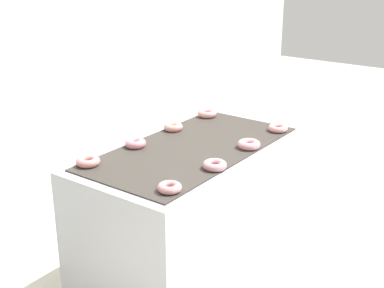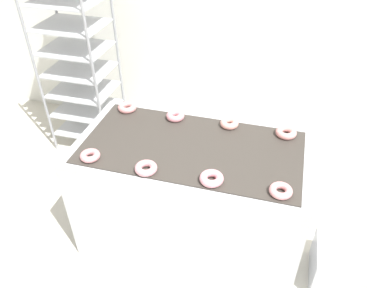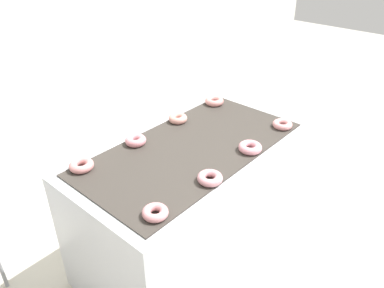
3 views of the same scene
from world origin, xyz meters
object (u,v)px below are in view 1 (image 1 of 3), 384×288
Objects in this scene: donut_far_right at (207,113)px; donut_near_midright at (249,144)px; donut_near_right at (278,128)px; donut_far_left at (88,161)px; fryer_machine at (192,210)px; donut_near_midleft at (215,165)px; donut_far_midright at (173,127)px; glaze_bin at (283,195)px; donut_near_left at (170,187)px; donut_far_midleft at (135,143)px.

donut_near_midright is at bearing -123.52° from donut_far_right.
donut_far_right is at bearing 91.07° from donut_near_right.
donut_far_left and donut_far_right have the same top height.
donut_near_midright is 1.03× the size of donut_far_left.
donut_near_midleft reaches higher than fryer_machine.
donut_near_midright reaches higher than donut_near_midleft.
fryer_machine is at bearing 124.04° from donut_near_midright.
donut_far_midright reaches higher than donut_near_midleft.
glaze_bin is 2.75× the size of donut_near_midleft.
donut_far_midright is at bearing 56.95° from donut_near_midleft.
donut_near_left is at bearing 179.49° from donut_near_midright.
fryer_machine is at bearing 56.41° from donut_near_midleft.
donut_far_midleft reaches higher than glaze_bin.
donut_near_right is at bearing -88.93° from donut_far_right.
fryer_machine is at bearing 173.03° from glaze_bin.
donut_far_midright reaches higher than glaze_bin.
glaze_bin is 1.78m from donut_near_left.
donut_far_midleft is 0.77m from donut_far_right.
donut_near_midright is 0.39m from donut_near_right.
donut_near_midleft is 1.06× the size of donut_far_midright.
donut_near_midleft is (-0.20, -0.30, 0.45)m from fryer_machine.
donut_far_right is at bearing 37.15° from donut_near_midleft.
fryer_machine is 10.97× the size of donut_far_right.
donut_far_midleft reaches higher than donut_near_midleft.
donut_far_midright reaches higher than donut_near_right.
donut_near_midright is at bearing -169.39° from glaze_bin.
glaze_bin is 1.45m from donut_near_midleft.
donut_near_left reaches higher than fryer_machine.
donut_far_midleft reaches higher than donut_near_left.
donut_near_midleft reaches higher than donut_near_right.
donut_near_midleft is at bearing -3.09° from donut_near_left.
fryer_machine is at bearing -122.49° from donut_far_midright.
donut_near_right reaches higher than fryer_machine.
donut_near_midleft is 0.39m from donut_near_midright.
donut_near_left is 0.92× the size of donut_far_left.
donut_far_right reaches higher than glaze_bin.
glaze_bin is (1.05, -0.13, -0.27)m from fryer_machine.
donut_far_right is (0.38, 0.57, -0.00)m from donut_near_midright.
donut_far_right is at bearing 138.88° from glaze_bin.
donut_far_left is at bearing 90.19° from donut_near_left.
donut_near_right is at bearing 0.91° from donut_near_midright.
donut_near_right is 1.02× the size of donut_far_midright.
donut_far_left reaches higher than glaze_bin.
donut_far_midleft reaches higher than fryer_machine.
donut_far_right is (0.77, 0.00, -0.00)m from donut_far_midleft.
fryer_machine is 11.31× the size of donut_near_midleft.
donut_near_left is 0.58m from donut_far_left.
donut_near_right is at bearing -25.73° from fryer_machine.
donut_near_midleft is 1.05× the size of donut_far_midleft.
glaze_bin is at bearing -14.83° from donut_far_left.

